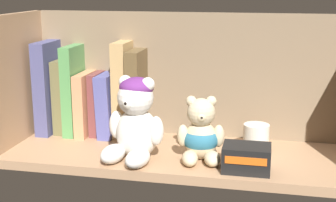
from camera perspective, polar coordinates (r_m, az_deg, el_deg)
shelf_board at (r=106.60cm, az=1.55°, el=-6.60°), size 75.82×25.66×2.00cm
shelf_back_panel at (r=115.27cm, az=2.83°, el=2.63°), size 78.22×1.20×31.60cm
shelf_side_panel_left at (r=115.62cm, az=-17.62°, el=2.02°), size 1.60×28.06×31.60cm
book_0 at (r=122.86cm, az=-13.66°, el=1.76°), size 3.38×14.18×22.57cm
book_1 at (r=121.92cm, az=-12.15°, el=0.67°), size 2.67×10.27×18.10cm
book_2 at (r=120.30cm, az=-10.84°, el=1.44°), size 2.73×13.08×21.69cm
book_3 at (r=119.90cm, az=-9.44°, el=-0.13°), size 2.55×14.02×15.22cm
book_4 at (r=118.98cm, az=-8.25°, el=-0.20°), size 1.94×10.03×15.21cm
book_5 at (r=118.00cm, az=-6.88°, el=-0.29°), size 3.89×12.91×15.27cm
book_6 at (r=115.98cm, az=-5.22°, el=1.47°), size 3.25×10.93×22.88cm
book_7 at (r=115.19cm, az=-3.51°, el=0.96°), size 3.11×13.23×21.10cm
teddy_bear_larger at (r=100.32cm, az=-3.93°, el=-2.33°), size 13.44×13.79×17.59cm
teddy_bear_smaller at (r=100.54cm, az=3.91°, el=-4.06°), size 10.14×10.84×13.67cm
pillar_candle at (r=107.25cm, az=10.42°, el=-4.37°), size 5.64×5.64×6.25cm
small_product_box at (r=96.64cm, az=9.32°, el=-6.71°), size 9.39×6.81×5.24cm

